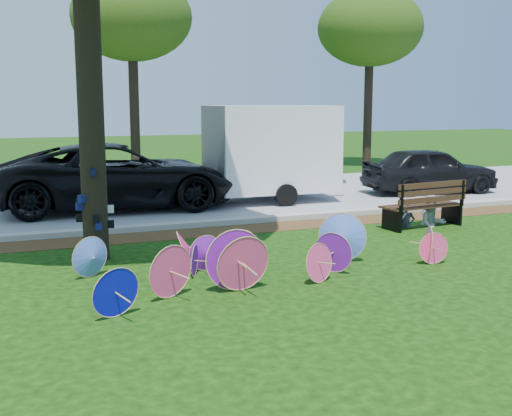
{
  "coord_description": "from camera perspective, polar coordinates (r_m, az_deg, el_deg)",
  "views": [
    {
      "loc": [
        -3.61,
        -8.27,
        2.73
      ],
      "look_at": [
        0.5,
        2.0,
        0.9
      ],
      "focal_mm": 45.0,
      "sensor_mm": 36.0,
      "label": 1
    }
  ],
  "objects": [
    {
      "name": "ground",
      "position": [
        9.43,
        1.71,
        -7.44
      ],
      "size": [
        90.0,
        90.0,
        0.0
      ],
      "primitive_type": "plane",
      "color": "black",
      "rests_on": "ground"
    },
    {
      "name": "mulch_strip",
      "position": [
        13.55,
        -5.9,
        -2.26
      ],
      "size": [
        90.0,
        1.0,
        0.01
      ],
      "primitive_type": "cube",
      "color": "#472D16",
      "rests_on": "ground"
    },
    {
      "name": "curb",
      "position": [
        14.2,
        -6.69,
        -1.51
      ],
      "size": [
        90.0,
        0.3,
        0.12
      ],
      "primitive_type": "cube",
      "color": "#B7B5AD",
      "rests_on": "ground"
    },
    {
      "name": "street",
      "position": [
        18.19,
        -10.11,
        0.63
      ],
      "size": [
        90.0,
        8.0,
        0.01
      ],
      "primitive_type": "cube",
      "color": "gray",
      "rests_on": "ground"
    },
    {
      "name": "parasol_pile",
      "position": [
        9.95,
        -0.27,
        -4.3
      ],
      "size": [
        6.15,
        2.62,
        0.92
      ],
      "color": "purple",
      "rests_on": "ground"
    },
    {
      "name": "black_van",
      "position": [
        16.88,
        -12.21,
        2.77
      ],
      "size": [
        6.25,
        3.15,
        1.69
      ],
      "primitive_type": "imported",
      "rotation": [
        0.0,
        0.0,
        1.51
      ],
      "color": "black",
      "rests_on": "ground"
    },
    {
      "name": "dark_pickup",
      "position": [
        20.17,
        15.19,
        3.27
      ],
      "size": [
        4.25,
        2.08,
        1.39
      ],
      "primitive_type": "imported",
      "rotation": [
        0.0,
        0.0,
        1.46
      ],
      "color": "black",
      "rests_on": "ground"
    },
    {
      "name": "cargo_trailer",
      "position": [
        17.82,
        1.38,
        5.33
      ],
      "size": [
        3.39,
        2.2,
        2.94
      ],
      "primitive_type": "cube",
      "rotation": [
        0.0,
        0.0,
        -0.02
      ],
      "color": "white",
      "rests_on": "ground"
    },
    {
      "name": "park_bench",
      "position": [
        14.6,
        14.48,
        0.34
      ],
      "size": [
        2.02,
        0.96,
        1.02
      ],
      "primitive_type": null,
      "rotation": [
        0.0,
        0.0,
        0.11
      ],
      "color": "black",
      "rests_on": "ground"
    },
    {
      "name": "person_left",
      "position": [
        14.44,
        13.25,
        0.38
      ],
      "size": [
        0.46,
        0.39,
        1.06
      ],
      "primitive_type": "imported",
      "rotation": [
        0.0,
        0.0,
        -0.42
      ],
      "color": "#3B3D51",
      "rests_on": "ground"
    },
    {
      "name": "person_right",
      "position": [
        14.83,
        15.49,
        1.04
      ],
      "size": [
        0.71,
        0.59,
        1.33
      ],
      "primitive_type": "imported",
      "rotation": [
        0.0,
        0.0,
        -0.14
      ],
      "color": "#B9BAC3",
      "rests_on": "ground"
    },
    {
      "name": "bg_trees",
      "position": [
        24.74,
        -10.4,
        16.28
      ],
      "size": [
        23.5,
        4.75,
        7.4
      ],
      "color": "black",
      "rests_on": "ground"
    }
  ]
}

